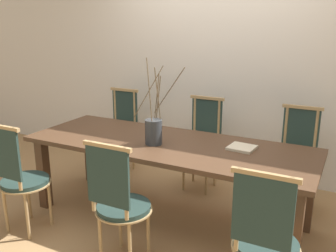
{
  "coord_description": "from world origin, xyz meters",
  "views": [
    {
      "loc": [
        1.41,
        -2.75,
        1.75
      ],
      "look_at": [
        0.0,
        0.0,
        0.87
      ],
      "focal_mm": 40.0,
      "sensor_mm": 36.0,
      "label": 1
    }
  ],
  "objects_px": {
    "dining_table": "(168,152)",
    "chair_far_center": "(296,156)",
    "book_stack": "(242,148)",
    "vase_centerpiece": "(154,131)",
    "chair_near_center": "(265,238)"
  },
  "relations": [
    {
      "from": "dining_table",
      "to": "chair_far_center",
      "type": "height_order",
      "value": "chair_far_center"
    },
    {
      "from": "book_stack",
      "to": "vase_centerpiece",
      "type": "bearing_deg",
      "value": -162.85
    },
    {
      "from": "chair_far_center",
      "to": "book_stack",
      "type": "relative_size",
      "value": 4.3
    },
    {
      "from": "chair_far_center",
      "to": "book_stack",
      "type": "height_order",
      "value": "chair_far_center"
    },
    {
      "from": "vase_centerpiece",
      "to": "book_stack",
      "type": "distance_m",
      "value": 0.75
    },
    {
      "from": "dining_table",
      "to": "chair_near_center",
      "type": "xyz_separation_m",
      "value": [
        1.03,
        -0.77,
        -0.12
      ]
    },
    {
      "from": "chair_near_center",
      "to": "book_stack",
      "type": "relative_size",
      "value": 4.3
    },
    {
      "from": "chair_near_center",
      "to": "book_stack",
      "type": "xyz_separation_m",
      "value": [
        -0.41,
        0.9,
        0.22
      ]
    },
    {
      "from": "chair_far_center",
      "to": "vase_centerpiece",
      "type": "height_order",
      "value": "vase_centerpiece"
    },
    {
      "from": "book_stack",
      "to": "chair_far_center",
      "type": "bearing_deg",
      "value": 60.81
    },
    {
      "from": "chair_far_center",
      "to": "vase_centerpiece",
      "type": "relative_size",
      "value": 1.33
    },
    {
      "from": "dining_table",
      "to": "chair_far_center",
      "type": "xyz_separation_m",
      "value": [
        0.97,
        0.77,
        -0.12
      ]
    },
    {
      "from": "chair_near_center",
      "to": "vase_centerpiece",
      "type": "relative_size",
      "value": 1.33
    },
    {
      "from": "dining_table",
      "to": "chair_near_center",
      "type": "bearing_deg",
      "value": -36.62
    },
    {
      "from": "dining_table",
      "to": "vase_centerpiece",
      "type": "height_order",
      "value": "vase_centerpiece"
    }
  ]
}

